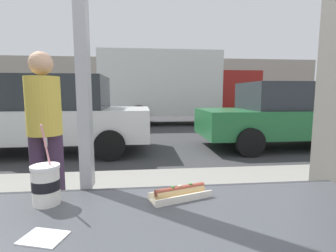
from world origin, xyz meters
name	(u,v)px	position (x,y,z in m)	size (l,w,h in m)	color
ground_plane	(135,132)	(0.00, 8.00, 0.00)	(60.00, 60.00, 0.00)	#38383A
sidewalk_strip	(120,215)	(0.00, 1.60, 0.07)	(16.00, 2.80, 0.14)	gray
building_facade_far	(138,85)	(0.00, 18.73, 2.00)	(28.00, 1.20, 4.01)	#A89E8E
soda_cup_right	(46,184)	(-0.12, -0.10, 1.04)	(0.10, 0.10, 0.31)	silver
hotdog_tray_far	(180,193)	(0.40, -0.10, 0.99)	(0.26, 0.16, 0.05)	silver
napkin_wrapper	(44,238)	(-0.04, -0.34, 0.97)	(0.12, 0.09, 0.00)	white
parked_car_white	(55,115)	(-1.74, 5.07, 0.89)	(4.35, 1.98, 1.78)	silver
parked_car_green	(289,115)	(4.02, 5.07, 0.84)	(4.53, 1.98, 1.65)	#236B38
box_truck	(175,86)	(1.77, 10.45, 1.70)	(6.88, 2.44, 3.16)	silver
pedestrian	(45,125)	(-0.69, 1.49, 1.07)	(0.32, 0.32, 1.63)	#38263E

